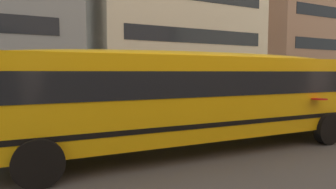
% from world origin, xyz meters
% --- Properties ---
extents(ground_plane, '(400.00, 400.00, 0.00)m').
position_xyz_m(ground_plane, '(0.00, 0.00, 0.00)').
color(ground_plane, '#4C4C4F').
extents(sidewalk_far, '(120.00, 3.00, 0.01)m').
position_xyz_m(sidewalk_far, '(0.00, 8.21, 0.01)').
color(sidewalk_far, gray).
rests_on(sidewalk_far, ground_plane).
extents(lane_centreline, '(110.00, 0.16, 0.01)m').
position_xyz_m(lane_centreline, '(0.00, 0.00, 0.00)').
color(lane_centreline, silver).
rests_on(lane_centreline, ground_plane).
extents(school_bus, '(13.19, 3.37, 2.93)m').
position_xyz_m(school_bus, '(-3.09, -1.94, 1.74)').
color(school_bus, yellow).
rests_on(school_bus, ground_plane).
extents(parked_car_black_mid_block, '(3.95, 1.98, 1.64)m').
position_xyz_m(parked_car_black_mid_block, '(6.42, 5.44, 0.84)').
color(parked_car_black_mid_block, black).
rests_on(parked_car_black_mid_block, ground_plane).
extents(apartment_block_far_centre, '(14.34, 11.86, 16.50)m').
position_xyz_m(apartment_block_far_centre, '(4.14, 15.62, 8.25)').
color(apartment_block_far_centre, beige).
rests_on(apartment_block_far_centre, ground_plane).
extents(apartment_block_far_right, '(14.02, 12.07, 16.50)m').
position_xyz_m(apartment_block_far_right, '(20.64, 15.72, 8.25)').
color(apartment_block_far_right, '#93705B').
rests_on(apartment_block_far_right, ground_plane).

